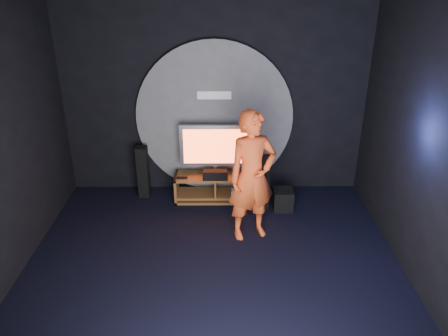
{
  "coord_description": "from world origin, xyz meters",
  "views": [
    {
      "loc": [
        0.12,
        -4.47,
        3.65
      ],
      "look_at": [
        0.15,
        1.05,
        1.05
      ],
      "focal_mm": 35.0,
      "sensor_mm": 36.0,
      "label": 1
    }
  ],
  "objects_px": {
    "player": "(252,176)",
    "media_console": "(216,189)",
    "tower_speaker_left": "(143,172)",
    "tv": "(215,148)",
    "tower_speaker_right": "(263,182)",
    "subwoofer": "(283,199)"
  },
  "relations": [
    {
      "from": "media_console",
      "to": "tv",
      "type": "height_order",
      "value": "tv"
    },
    {
      "from": "tv",
      "to": "tower_speaker_left",
      "type": "bearing_deg",
      "value": 176.89
    },
    {
      "from": "tower_speaker_right",
      "to": "player",
      "type": "xyz_separation_m",
      "value": [
        -0.25,
        -0.81,
        0.5
      ]
    },
    {
      "from": "tower_speaker_left",
      "to": "player",
      "type": "bearing_deg",
      "value": -34.59
    },
    {
      "from": "media_console",
      "to": "tower_speaker_right",
      "type": "relative_size",
      "value": 1.5
    },
    {
      "from": "media_console",
      "to": "player",
      "type": "bearing_deg",
      "value": -64.09
    },
    {
      "from": "tower_speaker_right",
      "to": "subwoofer",
      "type": "relative_size",
      "value": 2.61
    },
    {
      "from": "media_console",
      "to": "player",
      "type": "height_order",
      "value": "player"
    },
    {
      "from": "subwoofer",
      "to": "tower_speaker_right",
      "type": "bearing_deg",
      "value": 166.62
    },
    {
      "from": "media_console",
      "to": "subwoofer",
      "type": "distance_m",
      "value": 1.14
    },
    {
      "from": "tower_speaker_left",
      "to": "player",
      "type": "xyz_separation_m",
      "value": [
        1.76,
        -1.21,
        0.5
      ]
    },
    {
      "from": "player",
      "to": "media_console",
      "type": "bearing_deg",
      "value": 95.74
    },
    {
      "from": "media_console",
      "to": "tower_speaker_right",
      "type": "height_order",
      "value": "tower_speaker_right"
    },
    {
      "from": "media_console",
      "to": "tower_speaker_right",
      "type": "distance_m",
      "value": 0.86
    },
    {
      "from": "tower_speaker_right",
      "to": "subwoofer",
      "type": "bearing_deg",
      "value": -13.38
    },
    {
      "from": "media_console",
      "to": "tv",
      "type": "distance_m",
      "value": 0.73
    },
    {
      "from": "tower_speaker_left",
      "to": "tower_speaker_right",
      "type": "distance_m",
      "value": 2.04
    },
    {
      "from": "tv",
      "to": "tower_speaker_left",
      "type": "xyz_separation_m",
      "value": [
        -1.23,
        0.07,
        -0.47
      ]
    },
    {
      "from": "media_console",
      "to": "subwoofer",
      "type": "height_order",
      "value": "media_console"
    },
    {
      "from": "tower_speaker_left",
      "to": "media_console",
      "type": "bearing_deg",
      "value": -6.19
    },
    {
      "from": "media_console",
      "to": "tv",
      "type": "relative_size",
      "value": 1.17
    },
    {
      "from": "tower_speaker_left",
      "to": "tv",
      "type": "bearing_deg",
      "value": -3.11
    }
  ]
}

